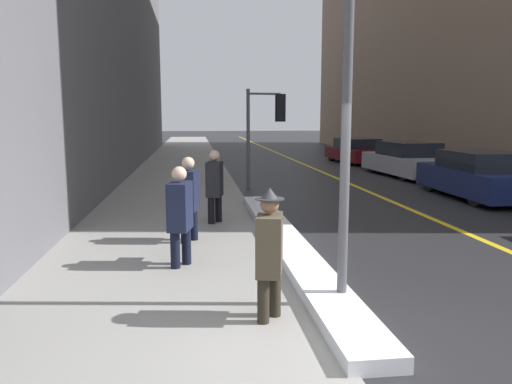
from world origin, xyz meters
TOP-DOWN VIEW (x-y plane):
  - ground_plane at (0.00, 0.00)m, footprint 160.00×160.00m
  - sidewalk_slab at (-2.00, 15.00)m, footprint 4.00×80.00m
  - road_centre_stripe at (4.00, 15.00)m, footprint 0.16×80.00m
  - snow_bank_curb at (0.19, 4.27)m, footprint 0.62×9.35m
  - lamp_post at (0.34, 1.34)m, footprint 0.28×0.28m
  - traffic_light_near at (1.03, 11.90)m, footprint 1.31×0.44m
  - pedestrian_in_fedora at (-0.62, 1.00)m, footprint 0.38×0.53m
  - pedestrian_with_shoulder_bag at (-1.68, 3.25)m, footprint 0.41×0.75m
  - pedestrian_in_glasses at (-1.56, 4.80)m, footprint 0.41×0.57m
  - pedestrian_trailing at (-1.01, 6.43)m, footprint 0.41×0.58m
  - parked_car_navy at (6.72, 8.93)m, footprint 1.96×4.44m
  - parked_car_silver at (6.93, 14.37)m, footprint 2.07×4.78m
  - parked_car_maroon at (6.81, 20.22)m, footprint 2.21×4.38m

SIDE VIEW (x-z plane):
  - ground_plane at x=0.00m, z-range 0.00..0.00m
  - road_centre_stripe at x=4.00m, z-range 0.00..0.00m
  - sidewalk_slab at x=-2.00m, z-range 0.00..0.01m
  - snow_bank_curb at x=0.19m, z-range 0.00..0.17m
  - parked_car_maroon at x=6.81m, z-range -0.03..1.23m
  - parked_car_silver at x=6.93m, z-range -0.04..1.32m
  - parked_car_navy at x=6.72m, z-range -0.04..1.33m
  - pedestrian_in_fedora at x=-0.62m, z-range 0.07..1.63m
  - pedestrian_with_shoulder_bag at x=-1.68m, z-range 0.08..1.67m
  - pedestrian_in_glasses at x=-1.56m, z-range 0.09..1.69m
  - pedestrian_trailing at x=-1.01m, z-range 0.09..1.71m
  - traffic_light_near at x=1.03m, z-range 0.70..3.93m
  - lamp_post at x=0.34m, z-range 0.50..6.18m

